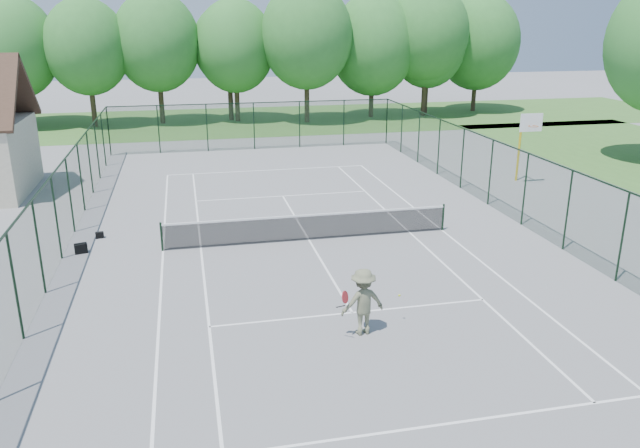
{
  "coord_description": "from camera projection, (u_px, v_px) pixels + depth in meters",
  "views": [
    {
      "loc": [
        -4.42,
        -22.22,
        8.15
      ],
      "look_at": [
        0.0,
        -2.0,
        1.3
      ],
      "focal_mm": 35.0,
      "sensor_mm": 36.0,
      "label": 1
    }
  ],
  "objects": [
    {
      "name": "court_lines",
      "position": [
        309.0,
        240.0,
        24.06
      ],
      "size": [
        11.05,
        23.85,
        0.01
      ],
      "color": "white",
      "rests_on": "ground"
    },
    {
      "name": "tennis_player",
      "position": [
        363.0,
        302.0,
        16.68
      ],
      "size": [
        2.07,
        0.94,
        1.86
      ],
      "color": "#686B4E",
      "rests_on": "ground"
    },
    {
      "name": "sports_bag_b",
      "position": [
        100.0,
        235.0,
        24.25
      ],
      "size": [
        0.34,
        0.24,
        0.24
      ],
      "primitive_type": "cube",
      "rotation": [
        0.0,
        0.0,
        0.18
      ],
      "color": "black",
      "rests_on": "ground"
    },
    {
      "name": "ground",
      "position": [
        309.0,
        240.0,
        24.06
      ],
      "size": [
        140.0,
        140.0,
        0.0
      ],
      "primitive_type": "plane",
      "color": "gray",
      "rests_on": "ground"
    },
    {
      "name": "fence_enclosure",
      "position": [
        309.0,
        201.0,
        23.57
      ],
      "size": [
        18.05,
        36.05,
        3.02
      ],
      "color": "#1E3D24",
      "rests_on": "ground"
    },
    {
      "name": "tree_line_far",
      "position": [
        235.0,
        46.0,
        50.0
      ],
      "size": [
        39.4,
        6.4,
        9.7
      ],
      "color": "#423121",
      "rests_on": "ground"
    },
    {
      "name": "basketball_goal",
      "position": [
        526.0,
        134.0,
        31.61
      ],
      "size": [
        1.2,
        1.43,
        3.65
      ],
      "color": "gold",
      "rests_on": "ground"
    },
    {
      "name": "grass_far",
      "position": [
        238.0,
        121.0,
        51.88
      ],
      "size": [
        80.0,
        16.0,
        0.01
      ],
      "primitive_type": "cube",
      "color": "#41732D",
      "rests_on": "ground"
    },
    {
      "name": "tennis_net",
      "position": [
        309.0,
        226.0,
        23.88
      ],
      "size": [
        11.08,
        0.08,
        1.1
      ],
      "color": "black",
      "rests_on": "ground"
    },
    {
      "name": "sports_bag_a",
      "position": [
        81.0,
        248.0,
        22.69
      ],
      "size": [
        0.49,
        0.36,
        0.35
      ],
      "primitive_type": "cube",
      "rotation": [
        0.0,
        0.0,
        0.24
      ],
      "color": "black",
      "rests_on": "ground"
    }
  ]
}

